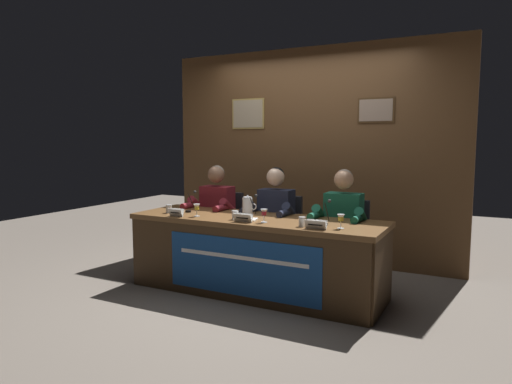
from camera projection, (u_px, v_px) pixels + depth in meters
The scene contains 23 objects.
ground_plane at pixel (256, 291), 4.61m from camera, with size 12.00×12.00×0.00m, color #70665B.
wall_back_panelled at pixel (309, 155), 5.72m from camera, with size 3.71×0.14×2.60m.
conference_table at pixel (251, 244), 4.46m from camera, with size 2.51×0.80×0.74m.
chair_left at pixel (223, 232), 5.41m from camera, with size 0.44×0.44×0.88m.
panelist_left at pixel (214, 211), 5.21m from camera, with size 0.51×0.48×1.21m.
nameplate_left at pixel (176, 213), 4.58m from camera, with size 0.15×0.06×0.08m.
juice_glass_left at pixel (197, 208), 4.58m from camera, with size 0.06×0.06×0.12m.
water_cup_left at pixel (169, 209), 4.81m from camera, with size 0.06×0.06×0.08m.
microphone_left at pixel (190, 205), 4.88m from camera, with size 0.06×0.17×0.22m.
chair_center at pixel (281, 238), 5.08m from camera, with size 0.44×0.44×0.88m.
panelist_center at pixel (273, 216), 4.87m from camera, with size 0.51×0.48×1.21m.
nameplate_center at pixel (243, 218), 4.27m from camera, with size 0.18×0.06×0.08m.
juice_glass_center at pixel (264, 213), 4.25m from camera, with size 0.06×0.06×0.12m.
water_cup_center at pixel (235, 215), 4.41m from camera, with size 0.06×0.06×0.08m.
microphone_center at pixel (252, 209), 4.54m from camera, with size 0.06×0.17×0.22m.
chair_right at pixel (346, 245), 4.74m from camera, with size 0.44×0.44×0.88m.
panelist_right at pixel (341, 222), 4.53m from camera, with size 0.51×0.48×1.21m.
nameplate_right at pixel (316, 225), 3.93m from camera, with size 0.18×0.06×0.08m.
juice_glass_right at pixel (341, 219), 3.95m from camera, with size 0.06×0.06×0.12m.
water_cup_right at pixel (302, 222), 4.05m from camera, with size 0.06×0.06×0.08m.
microphone_right at pixel (326, 216), 4.15m from camera, with size 0.06×0.17×0.22m.
water_pitcher_central at pixel (248, 207), 4.60m from camera, with size 0.15×0.10×0.21m.
document_stack_center at pixel (246, 219), 4.39m from camera, with size 0.24×0.20×0.01m.
Camera 1 is at (2.06, -3.97, 1.50)m, focal length 32.59 mm.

